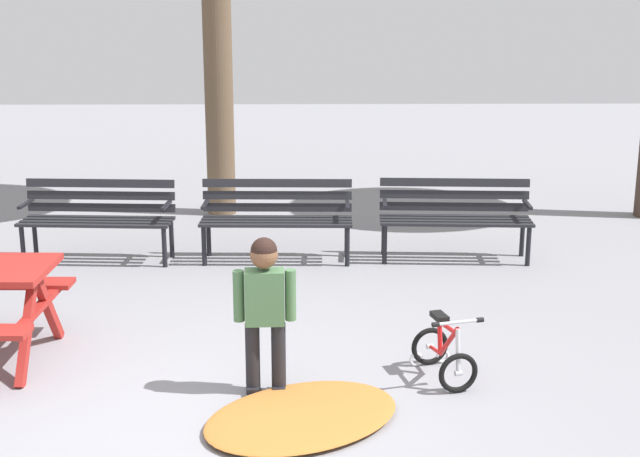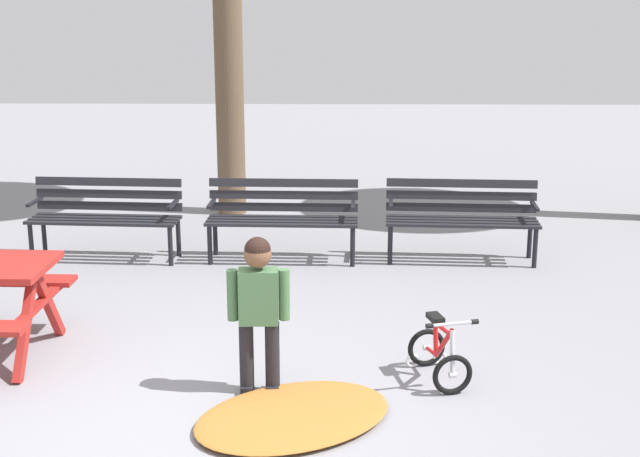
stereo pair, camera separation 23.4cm
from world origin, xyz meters
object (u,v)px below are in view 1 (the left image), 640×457
child_standing (265,302)px  kids_bicycle (443,353)px  park_bench_far_left (98,213)px  park_bench_left (277,213)px  park_bench_right (455,212)px

child_standing → kids_bicycle: size_ratio=1.86×
park_bench_far_left → kids_bicycle: 4.50m
park_bench_left → kids_bicycle: park_bench_left is taller
park_bench_far_left → child_standing: child_standing is taller
kids_bicycle → park_bench_far_left: bearing=135.9°
park_bench_left → kids_bicycle: (1.33, -3.11, -0.31)m
park_bench_left → kids_bicycle: size_ratio=2.61×
park_bench_right → child_standing: size_ratio=1.41×
park_bench_far_left → park_bench_right: 3.80m
park_bench_far_left → park_bench_left: (1.90, -0.02, 0.00)m
park_bench_left → park_bench_right: (1.90, 0.01, 0.00)m
park_bench_far_left → kids_bicycle: (3.22, -3.13, -0.31)m
child_standing → park_bench_far_left: bearing=119.8°
park_bench_left → child_standing: 3.34m
park_bench_far_left → child_standing: bearing=-60.2°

